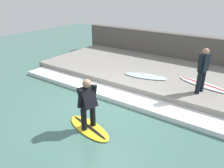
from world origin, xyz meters
The scene contains 9 objects.
ground_plane centered at (0.00, 0.00, 0.00)m, with size 28.00×28.00×0.00m, color #426B60.
concrete_ledge centered at (3.61, 0.00, 0.18)m, with size 4.40×9.89×0.35m, color gray.
back_wall centered at (6.06, 0.00, 0.78)m, with size 0.50×10.38×1.57m, color #544F49.
wave_foam_crest centered at (0.98, 0.00, 0.08)m, with size 0.85×9.40×0.16m, color white.
surfboard_riding centered at (-1.10, -0.36, 0.03)m, with size 0.97×1.73×0.07m.
surfer_riding centered at (-1.10, -0.36, 0.87)m, with size 0.55×0.53×1.47m.
surfer_waiting_near centered at (2.37, -2.44, 1.23)m, with size 0.52×0.31×1.56m.
surfboard_waiting_near centered at (3.07, -2.42, 0.38)m, with size 1.05×2.07×0.07m.
surfboard_spare centered at (2.61, -0.25, 0.38)m, with size 0.92×1.83×0.06m.
Camera 1 is at (-4.98, -3.85, 3.68)m, focal length 35.00 mm.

